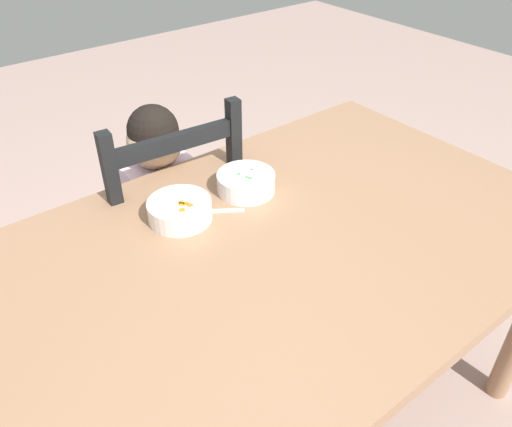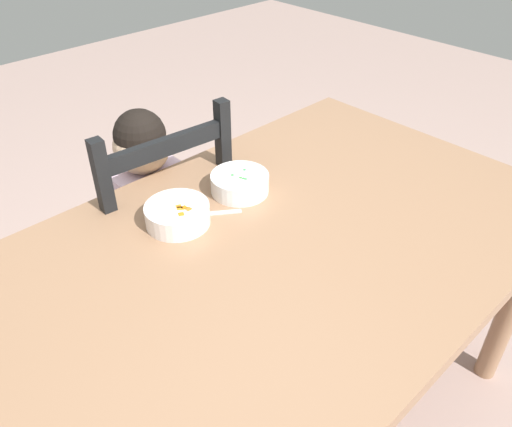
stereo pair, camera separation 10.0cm
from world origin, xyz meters
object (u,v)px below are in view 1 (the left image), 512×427
at_px(child_figure, 166,201).
at_px(spoon, 209,211).
at_px(bowl_of_peas, 246,182).
at_px(bowl_of_carrots, 180,210).
at_px(dining_table, 278,269).
at_px(dining_chair, 169,241).

bearing_deg(child_figure, spoon, -96.06).
height_order(bowl_of_peas, bowl_of_carrots, same).
bearing_deg(bowl_of_carrots, child_figure, 69.88).
xyz_separation_m(dining_table, bowl_of_carrots, (-0.14, 0.23, 0.12)).
bearing_deg(child_figure, dining_table, -85.96).
relative_size(dining_table, spoon, 12.30).
bearing_deg(bowl_of_peas, child_figure, 110.12).
distance_m(dining_table, spoon, 0.24).
bearing_deg(dining_chair, bowl_of_carrots, -109.14).
distance_m(dining_table, bowl_of_carrots, 0.30).
height_order(dining_chair, spoon, dining_chair).
relative_size(child_figure, spoon, 7.62).
bearing_deg(dining_chair, child_figure, -27.23).
height_order(bowl_of_peas, spoon, bowl_of_peas).
xyz_separation_m(dining_chair, bowl_of_peas, (0.11, -0.30, 0.34)).
xyz_separation_m(bowl_of_peas, spoon, (-0.14, -0.02, -0.02)).
distance_m(bowl_of_carrots, spoon, 0.08).
distance_m(dining_chair, bowl_of_peas, 0.47).
distance_m(child_figure, spoon, 0.35).
relative_size(dining_table, bowl_of_carrots, 9.18).
bearing_deg(dining_table, bowl_of_carrots, 122.49).
relative_size(dining_table, dining_chair, 1.56).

